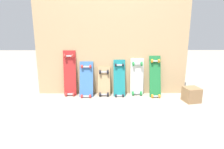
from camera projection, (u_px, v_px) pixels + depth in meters
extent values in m
plane|color=#A89E8E|center=(112.00, 94.00, 3.49)|extent=(12.00, 12.00, 0.00)
cube|color=tan|center=(112.00, 46.00, 3.36)|extent=(2.55, 0.04, 1.65)
cube|color=#B22626|center=(70.00, 75.00, 3.40)|extent=(0.21, 0.11, 0.83)
cube|color=#B7B7BF|center=(70.00, 94.00, 3.41)|extent=(0.09, 0.04, 0.03)
cube|color=#B7B7BF|center=(69.00, 56.00, 3.33)|extent=(0.09, 0.04, 0.03)
cylinder|color=red|center=(66.00, 94.00, 3.40)|extent=(0.03, 0.06, 0.06)
cylinder|color=red|center=(74.00, 94.00, 3.40)|extent=(0.03, 0.06, 0.06)
cylinder|color=red|center=(65.00, 56.00, 3.31)|extent=(0.03, 0.06, 0.06)
cylinder|color=red|center=(73.00, 56.00, 3.31)|extent=(0.03, 0.06, 0.06)
cube|color=#386BAD|center=(86.00, 81.00, 3.37)|extent=(0.23, 0.22, 0.65)
cube|color=#B7B7BF|center=(86.00, 96.00, 3.33)|extent=(0.10, 0.04, 0.03)
cube|color=#B7B7BF|center=(86.00, 67.00, 3.36)|extent=(0.10, 0.04, 0.03)
cylinder|color=red|center=(82.00, 96.00, 3.31)|extent=(0.03, 0.06, 0.06)
cylinder|color=red|center=(90.00, 96.00, 3.32)|extent=(0.03, 0.06, 0.06)
cylinder|color=red|center=(82.00, 67.00, 3.34)|extent=(0.03, 0.06, 0.06)
cylinder|color=red|center=(90.00, 67.00, 3.34)|extent=(0.03, 0.06, 0.06)
cube|color=tan|center=(104.00, 83.00, 3.42)|extent=(0.21, 0.15, 0.55)
cube|color=#B7B7BF|center=(104.00, 94.00, 3.39)|extent=(0.10, 0.04, 0.03)
cube|color=#B7B7BF|center=(104.00, 72.00, 3.39)|extent=(0.10, 0.04, 0.03)
cylinder|color=black|center=(100.00, 95.00, 3.37)|extent=(0.03, 0.07, 0.07)
cylinder|color=black|center=(108.00, 95.00, 3.38)|extent=(0.03, 0.07, 0.07)
cylinder|color=black|center=(100.00, 72.00, 3.37)|extent=(0.03, 0.07, 0.07)
cylinder|color=black|center=(108.00, 72.00, 3.37)|extent=(0.03, 0.07, 0.07)
cube|color=#197A7F|center=(119.00, 80.00, 3.39)|extent=(0.20, 0.18, 0.68)
cube|color=#B7B7BF|center=(119.00, 96.00, 3.37)|extent=(0.09, 0.04, 0.03)
cube|color=#B7B7BF|center=(119.00, 65.00, 3.37)|extent=(0.09, 0.04, 0.03)
cylinder|color=black|center=(116.00, 96.00, 3.35)|extent=(0.03, 0.05, 0.05)
cylinder|color=black|center=(123.00, 96.00, 3.35)|extent=(0.03, 0.05, 0.05)
cylinder|color=black|center=(116.00, 65.00, 3.35)|extent=(0.03, 0.05, 0.05)
cylinder|color=black|center=(123.00, 65.00, 3.35)|extent=(0.03, 0.05, 0.05)
cube|color=silver|center=(137.00, 78.00, 3.43)|extent=(0.22, 0.09, 0.69)
cube|color=#B7B7BF|center=(137.00, 93.00, 3.45)|extent=(0.10, 0.04, 0.03)
cube|color=#B7B7BF|center=(137.00, 64.00, 3.37)|extent=(0.10, 0.04, 0.03)
cylinder|color=#268C3F|center=(133.00, 93.00, 3.43)|extent=(0.03, 0.07, 0.07)
cylinder|color=#268C3F|center=(141.00, 93.00, 3.43)|extent=(0.03, 0.07, 0.07)
cylinder|color=#268C3F|center=(133.00, 64.00, 3.36)|extent=(0.03, 0.07, 0.07)
cylinder|color=#268C3F|center=(142.00, 64.00, 3.36)|extent=(0.03, 0.07, 0.07)
cube|color=#1E7238|center=(155.00, 79.00, 3.37)|extent=(0.19, 0.23, 0.74)
cube|color=#B7B7BF|center=(156.00, 96.00, 3.33)|extent=(0.08, 0.04, 0.03)
cube|color=#B7B7BF|center=(155.00, 61.00, 3.35)|extent=(0.08, 0.04, 0.03)
cylinder|color=orange|center=(152.00, 96.00, 3.31)|extent=(0.03, 0.06, 0.06)
cylinder|color=orange|center=(159.00, 96.00, 3.31)|extent=(0.03, 0.06, 0.06)
cylinder|color=orange|center=(152.00, 61.00, 3.33)|extent=(0.03, 0.06, 0.06)
cylinder|color=orange|center=(159.00, 61.00, 3.33)|extent=(0.03, 0.06, 0.06)
cube|color=#99724C|center=(191.00, 95.00, 3.15)|extent=(0.27, 0.27, 0.23)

